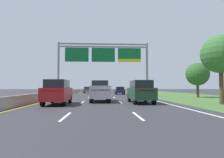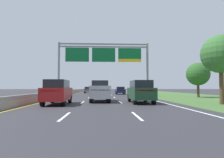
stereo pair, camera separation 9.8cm
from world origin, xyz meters
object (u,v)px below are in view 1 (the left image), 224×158
car_grey_left_lane_sedan (87,90)px  car_darkgreen_right_lane_suv (141,91)px  car_blue_centre_lane_sedan (101,90)px  roadside_tree_mid (197,74)px  car_red_left_lane_suv (58,92)px  car_navy_right_lane_sedan (120,90)px  overhead_sign_gantry (103,58)px  roadside_tree_near (221,54)px  pickup_truck_silver (100,91)px

car_grey_left_lane_sedan → car_darkgreen_right_lane_suv: car_darkgreen_right_lane_suv is taller
car_blue_centre_lane_sedan → roadside_tree_mid: bearing=-151.0°
car_red_left_lane_suv → car_blue_centre_lane_sedan: car_red_left_lane_suv is taller
car_navy_right_lane_sedan → roadside_tree_mid: bearing=-142.6°
car_grey_left_lane_sedan → overhead_sign_gantry: bearing=-167.8°
overhead_sign_gantry → car_darkgreen_right_lane_suv: overhead_sign_gantry is taller
roadside_tree_mid → car_darkgreen_right_lane_suv: bearing=-138.1°
car_darkgreen_right_lane_suv → overhead_sign_gantry: bearing=13.6°
car_navy_right_lane_sedan → car_grey_left_lane_sedan: bearing=37.8°
car_grey_left_lane_sedan → roadside_tree_near: (13.84, -33.56, 3.52)m
pickup_truck_silver → roadside_tree_mid: (14.12, 6.99, 2.30)m
overhead_sign_gantry → car_blue_centre_lane_sedan: bearing=90.8°
overhead_sign_gantry → pickup_truck_silver: bearing=-92.3°
car_navy_right_lane_sedan → car_grey_left_lane_sedan: size_ratio=1.00×
pickup_truck_silver → car_grey_left_lane_sedan: size_ratio=1.23×
overhead_sign_gantry → roadside_tree_near: (10.00, -15.68, -2.02)m
car_blue_centre_lane_sedan → roadside_tree_near: 37.42m
car_grey_left_lane_sedan → car_red_left_lane_suv: bearing=179.6°
pickup_truck_silver → car_darkgreen_right_lane_suv: pickup_truck_silver is taller
car_grey_left_lane_sedan → roadside_tree_mid: size_ratio=0.87×
roadside_tree_near → roadside_tree_mid: (3.65, 11.16, -0.97)m
pickup_truck_silver → car_darkgreen_right_lane_suv: bearing=-121.2°
car_navy_right_lane_sedan → car_grey_left_lane_sedan: (-7.38, 9.39, 0.00)m
pickup_truck_silver → car_navy_right_lane_sedan: pickup_truck_silver is taller
overhead_sign_gantry → roadside_tree_near: overhead_sign_gantry is taller
roadside_tree_mid → pickup_truck_silver: bearing=-153.7°
car_navy_right_lane_sedan → car_blue_centre_lane_sedan: bearing=17.9°
car_grey_left_lane_sedan → car_darkgreen_right_lane_suv: (7.19, -31.63, 0.28)m
overhead_sign_gantry → pickup_truck_silver: (-0.47, -11.51, -5.28)m
car_red_left_lane_suv → roadside_tree_near: bearing=-94.4°
overhead_sign_gantry → car_grey_left_lane_sedan: (-3.83, 17.88, -5.54)m
car_navy_right_lane_sedan → car_red_left_lane_suv: (-7.64, -23.32, 0.28)m
roadside_tree_near → roadside_tree_mid: 11.78m
roadside_tree_near → car_red_left_lane_suv: bearing=176.5°
pickup_truck_silver → roadside_tree_mid: size_ratio=1.08×
car_navy_right_lane_sedan → car_blue_centre_lane_sedan: 12.24m
pickup_truck_silver → car_grey_left_lane_sedan: (-3.36, 29.39, -0.26)m
pickup_truck_silver → car_red_left_lane_suv: size_ratio=1.15×
pickup_truck_silver → car_blue_centre_lane_sedan: pickup_truck_silver is taller
roadside_tree_near → car_grey_left_lane_sedan: bearing=112.4°
car_blue_centre_lane_sedan → car_darkgreen_right_lane_suv: 34.07m
car_navy_right_lane_sedan → car_red_left_lane_suv: bearing=161.5°
car_blue_centre_lane_sedan → car_grey_left_lane_sedan: same height
roadside_tree_mid → overhead_sign_gantry: bearing=161.7°
car_navy_right_lane_sedan → car_darkgreen_right_lane_suv: bearing=179.1°
roadside_tree_near → car_navy_right_lane_sedan: bearing=104.9°
car_blue_centre_lane_sedan → overhead_sign_gantry: bearing=-179.7°
car_darkgreen_right_lane_suv → car_navy_right_lane_sedan: bearing=-0.7°
pickup_truck_silver → car_blue_centre_lane_sedan: 31.63m
roadside_tree_mid → car_navy_right_lane_sedan: bearing=127.8°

